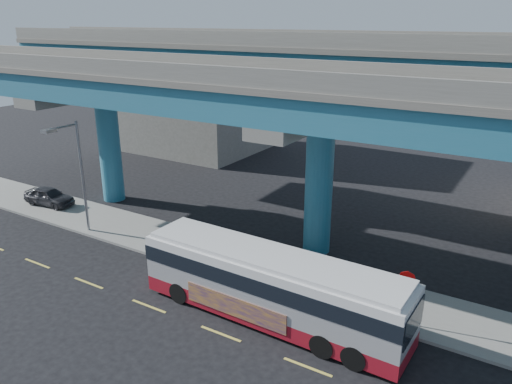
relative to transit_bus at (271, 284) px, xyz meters
The scene contains 9 objects.
ground 2.74m from the transit_bus, 124.89° to the right, with size 120.00×120.00×0.00m, color black.
sidewalk 4.26m from the transit_bus, 108.21° to the left, with size 70.00×4.00×0.15m, color gray.
lane_markings 2.94m from the transit_bus, 120.79° to the right, with size 58.00×0.12×0.01m.
viaduct 10.53m from the transit_bus, 99.51° to the left, with size 52.00×12.40×11.70m.
building_concrete 30.87m from the transit_bus, 133.67° to the left, with size 12.00×10.00×9.00m, color gray.
transit_bus is the anchor object (origin of this frame).
parked_car 20.25m from the transit_bus, 169.17° to the left, with size 3.82×1.90×1.25m, color #313136.
street_lamp 14.54m from the transit_bus, behind, with size 0.50×2.24×6.71m.
stop_sign 5.59m from the transit_bus, 25.65° to the left, with size 0.75×0.12×2.49m.
Camera 1 is at (10.45, -14.51, 12.41)m, focal length 35.00 mm.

